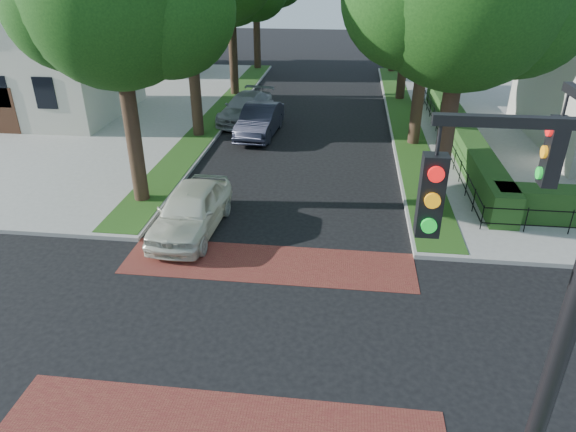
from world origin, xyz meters
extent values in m
plane|color=black|center=(0.00, 0.00, 0.00)|extent=(120.00, 120.00, 0.00)
cube|color=maroon|center=(0.00, 3.20, 0.01)|extent=(9.00, 2.20, 0.01)
cube|color=#214112|center=(5.40, 19.10, 0.16)|extent=(1.60, 29.80, 0.02)
cube|color=#214112|center=(-5.40, 19.10, 0.16)|extent=(1.60, 29.80, 0.02)
cylinder|color=black|center=(5.50, 7.00, 3.83)|extent=(0.56, 0.56, 7.35)
sphere|color=#133B10|center=(7.21, 7.30, 7.31)|extent=(4.65, 4.65, 4.65)
cylinder|color=black|center=(5.50, 15.00, 4.00)|extent=(0.56, 0.56, 7.70)
cylinder|color=black|center=(5.50, 24.00, 3.47)|extent=(0.56, 0.56, 6.65)
cylinder|color=black|center=(5.50, 33.00, 3.65)|extent=(0.56, 0.56, 7.00)
cylinder|color=black|center=(-5.50, 7.00, 3.65)|extent=(0.56, 0.56, 7.00)
sphere|color=#133B10|center=(-3.85, 7.30, 6.95)|extent=(4.50, 4.50, 4.50)
sphere|color=#133B10|center=(-7.00, 6.80, 7.05)|extent=(4.20, 4.20, 4.20)
cylinder|color=black|center=(-5.50, 15.00, 4.17)|extent=(0.56, 0.56, 8.05)
cylinder|color=black|center=(-5.50, 24.00, 3.58)|extent=(0.56, 0.56, 6.86)
cylinder|color=black|center=(-5.50, 33.00, 3.72)|extent=(0.56, 0.56, 7.14)
cube|color=#214618|center=(7.70, 15.00, 0.75)|extent=(1.00, 18.00, 1.20)
cube|color=beige|center=(-15.50, 18.00, 3.40)|extent=(9.00, 8.00, 6.50)
cube|color=beige|center=(-15.50, 32.00, 3.40)|extent=(9.00, 8.00, 6.50)
cylinder|color=black|center=(5.10, -4.60, 4.15)|extent=(0.26, 0.26, 8.00)
cube|color=black|center=(4.10, -4.60, 6.95)|extent=(2.00, 0.12, 0.12)
cube|color=black|center=(3.20, -4.60, 6.05)|extent=(0.28, 0.22, 1.00)
cylinder|color=red|center=(3.20, -4.73, 6.37)|extent=(0.18, 0.05, 0.18)
cylinder|color=orange|center=(3.20, -4.73, 6.05)|extent=(0.18, 0.05, 0.18)
cylinder|color=#0CB226|center=(3.20, -4.73, 5.73)|extent=(0.18, 0.05, 0.18)
cube|color=black|center=(5.10, -2.90, 6.05)|extent=(0.22, 0.28, 1.00)
cylinder|color=red|center=(4.97, -2.90, 6.37)|extent=(0.05, 0.18, 0.18)
cylinder|color=orange|center=(4.97, -2.90, 6.05)|extent=(0.05, 0.18, 0.18)
cylinder|color=#0CB226|center=(4.97, -2.90, 5.73)|extent=(0.05, 0.18, 0.18)
imported|color=silver|center=(-2.92, 5.00, 0.81)|extent=(2.12, 4.82, 1.62)
imported|color=#202230|center=(-2.38, 15.71, 0.80)|extent=(2.00, 4.94, 1.60)
imported|color=gray|center=(-3.60, 18.26, 0.76)|extent=(2.92, 5.49, 1.52)
camera|label=1|loc=(2.21, -10.11, 8.51)|focal=32.00mm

